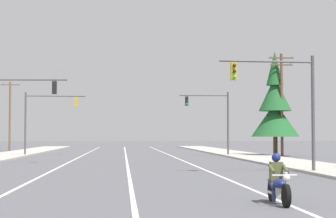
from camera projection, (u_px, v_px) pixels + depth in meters
lane_stripe_center at (126, 158)px, 51.46m from camera, size 0.16×100.00×0.01m
lane_stripe_left at (77, 158)px, 51.14m from camera, size 0.16×100.00×0.01m
lane_stripe_right at (176, 158)px, 51.80m from camera, size 0.16×100.00×0.01m
sidewalk_kerb_right at (268, 159)px, 47.36m from camera, size 4.40×110.00×0.14m
motorcycle_with_rider at (278, 184)px, 16.92m from camera, size 0.70×2.19×1.46m
traffic_signal_near_right at (286, 95)px, 30.79m from camera, size 5.12×0.58×6.20m
traffic_signal_near_left at (7, 104)px, 40.75m from camera, size 6.00×0.54×6.20m
traffic_signal_mid_right at (214, 114)px, 56.78m from camera, size 4.83×0.37×6.20m
traffic_signal_mid_left at (43, 113)px, 57.51m from camera, size 5.89×0.52×6.20m
utility_pole_right_far at (282, 101)px, 55.04m from camera, size 2.36×0.26×9.67m
utility_pole_left_far at (10, 114)px, 74.89m from camera, size 2.39×0.26×8.86m
conifer_tree_right_verge_far at (275, 108)px, 55.84m from camera, size 4.56×4.56×10.03m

